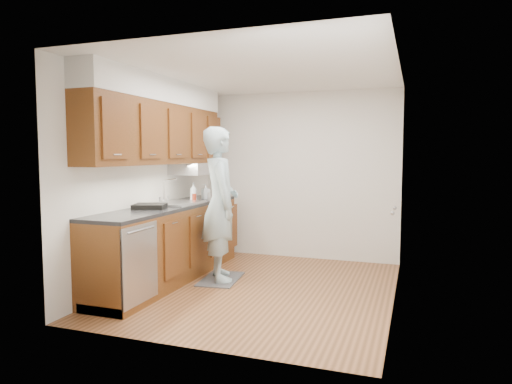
{
  "coord_description": "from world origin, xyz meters",
  "views": [
    {
      "loc": [
        1.69,
        -4.96,
        1.58
      ],
      "look_at": [
        -0.14,
        0.25,
        1.12
      ],
      "focal_mm": 32.0,
      "sensor_mm": 36.0,
      "label": 1
    }
  ],
  "objects_px": {
    "person": "(220,194)",
    "dish_rack": "(150,206)",
    "soda_can": "(194,198)",
    "soap_bottle_a": "(193,192)",
    "soap_bottle_b": "(206,191)",
    "steel_can": "(210,197)"
  },
  "relations": [
    {
      "from": "person",
      "to": "dish_rack",
      "type": "bearing_deg",
      "value": 100.37
    },
    {
      "from": "soda_can",
      "to": "soap_bottle_a",
      "type": "bearing_deg",
      "value": 133.84
    },
    {
      "from": "person",
      "to": "dish_rack",
      "type": "xyz_separation_m",
      "value": [
        -0.64,
        -0.59,
        -0.12
      ]
    },
    {
      "from": "soap_bottle_b",
      "to": "steel_can",
      "type": "bearing_deg",
      "value": -53.39
    },
    {
      "from": "steel_can",
      "to": "dish_rack",
      "type": "bearing_deg",
      "value": -105.26
    },
    {
      "from": "soda_can",
      "to": "steel_can",
      "type": "xyz_separation_m",
      "value": [
        0.17,
        0.13,
        0.01
      ]
    },
    {
      "from": "soap_bottle_b",
      "to": "dish_rack",
      "type": "xyz_separation_m",
      "value": [
        -0.11,
        -1.27,
        -0.08
      ]
    },
    {
      "from": "soda_can",
      "to": "steel_can",
      "type": "distance_m",
      "value": 0.21
    },
    {
      "from": "soap_bottle_b",
      "to": "dish_rack",
      "type": "height_order",
      "value": "soap_bottle_b"
    },
    {
      "from": "soap_bottle_b",
      "to": "person",
      "type": "bearing_deg",
      "value": -52.15
    },
    {
      "from": "person",
      "to": "soap_bottle_b",
      "type": "relative_size",
      "value": 9.96
    },
    {
      "from": "person",
      "to": "soap_bottle_a",
      "type": "xyz_separation_m",
      "value": [
        -0.55,
        0.34,
        -0.02
      ]
    },
    {
      "from": "soap_bottle_a",
      "to": "soda_can",
      "type": "xyz_separation_m",
      "value": [
        0.02,
        -0.02,
        -0.07
      ]
    },
    {
      "from": "dish_rack",
      "to": "soap_bottle_a",
      "type": "bearing_deg",
      "value": 66.73
    },
    {
      "from": "soda_can",
      "to": "soap_bottle_b",
      "type": "bearing_deg",
      "value": 90.3
    },
    {
      "from": "person",
      "to": "soda_can",
      "type": "distance_m",
      "value": 0.62
    },
    {
      "from": "soap_bottle_a",
      "to": "soda_can",
      "type": "distance_m",
      "value": 0.08
    },
    {
      "from": "person",
      "to": "steel_can",
      "type": "xyz_separation_m",
      "value": [
        -0.35,
        0.44,
        -0.09
      ]
    },
    {
      "from": "soda_can",
      "to": "steel_can",
      "type": "height_order",
      "value": "steel_can"
    },
    {
      "from": "soap_bottle_a",
      "to": "soap_bottle_b",
      "type": "relative_size",
      "value": 1.15
    },
    {
      "from": "person",
      "to": "soap_bottle_b",
      "type": "height_order",
      "value": "person"
    },
    {
      "from": "soda_can",
      "to": "dish_rack",
      "type": "xyz_separation_m",
      "value": [
        -0.11,
        -0.91,
        -0.02
      ]
    }
  ]
}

